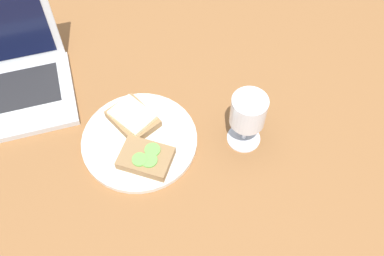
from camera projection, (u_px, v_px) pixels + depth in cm
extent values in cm
cube|color=brown|center=(177.00, 136.00, 94.21)|extent=(140.00, 140.00, 3.00)
cylinder|color=silver|center=(140.00, 142.00, 90.99)|extent=(24.62, 24.62, 1.17)
cube|color=#937047|center=(133.00, 119.00, 92.40)|extent=(11.44, 12.65, 1.93)
cube|color=#F4EAB7|center=(132.00, 115.00, 91.19)|extent=(10.17, 10.90, 0.97)
cube|color=#937047|center=(146.00, 158.00, 86.93)|extent=(12.76, 11.95, 2.07)
cylinder|color=#6BB74C|center=(140.00, 160.00, 85.27)|extent=(3.08, 3.08, 0.47)
cylinder|color=#6BB74C|center=(149.00, 160.00, 85.23)|extent=(3.37, 3.37, 0.41)
cylinder|color=#6BB74C|center=(152.00, 150.00, 86.55)|extent=(3.23, 3.23, 0.41)
cylinder|color=white|center=(243.00, 138.00, 91.96)|extent=(7.15, 7.15, 0.40)
cylinder|color=white|center=(245.00, 130.00, 89.18)|extent=(0.87, 0.87, 6.29)
cylinder|color=white|center=(249.00, 111.00, 83.73)|extent=(7.19, 7.19, 6.82)
cylinder|color=white|center=(248.00, 114.00, 84.40)|extent=(6.61, 6.61, 5.20)
cube|color=silver|center=(1.00, 102.00, 96.66)|extent=(32.44, 21.30, 1.51)
cube|color=#232326|center=(0.00, 93.00, 96.99)|extent=(26.60, 11.72, 0.16)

